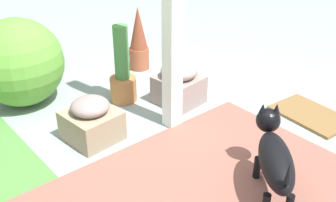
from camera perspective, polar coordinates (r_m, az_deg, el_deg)
name	(u,v)px	position (r m, az deg, el deg)	size (l,w,h in m)	color
ground_plane	(175,142)	(3.57, 1.02, -5.72)	(12.00, 12.00, 0.00)	#8A9B96
brick_path	(207,201)	(2.98, 5.46, -13.68)	(1.80, 2.40, 0.02)	#8B5447
stone_planter_nearest	(179,84)	(4.10, 1.52, 2.41)	(0.46, 0.45, 0.43)	gray
stone_planter_mid	(91,121)	(3.58, -10.59, -2.69)	(0.47, 0.46, 0.40)	gray
round_shrub	(19,62)	(4.27, -19.98, 5.06)	(0.87, 0.87, 0.87)	#5A9736
terracotta_pot_spiky	(139,40)	(4.85, -4.11, 8.46)	(0.23, 0.23, 0.75)	#9B4F33
terracotta_pot_tall	(123,75)	(4.13, -6.33, 3.59)	(0.27, 0.27, 0.80)	#B16A3B
dog	(274,156)	(2.95, 14.57, -7.37)	(0.69, 0.65, 0.55)	black
doormat	(311,115)	(4.16, 19.24, -1.84)	(0.70, 0.46, 0.03)	brown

